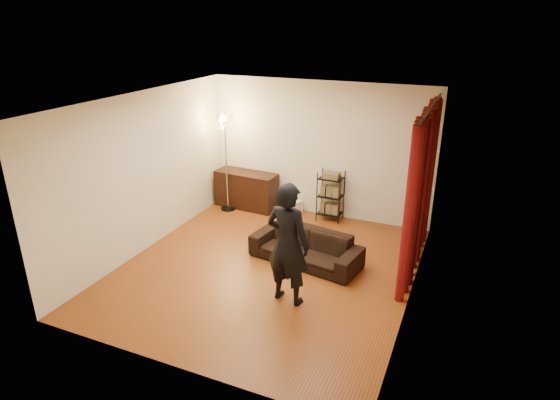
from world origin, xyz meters
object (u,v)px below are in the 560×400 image
at_px(wire_shelf, 330,196).
at_px(floor_lamp, 226,163).
at_px(sofa, 306,247).
at_px(storage_boxes, 292,206).
at_px(media_cabinet, 247,190).
at_px(person, 288,244).

distance_m(wire_shelf, floor_lamp, 2.22).
bearing_deg(sofa, wire_shelf, 104.93).
distance_m(storage_boxes, wire_shelf, 0.90).
relative_size(sofa, media_cabinet, 1.39).
distance_m(sofa, storage_boxes, 2.09).
relative_size(sofa, wire_shelf, 1.82).
bearing_deg(wire_shelf, person, -78.58).
relative_size(media_cabinet, storage_boxes, 3.96).
height_order(person, wire_shelf, person).
xyz_separation_m(person, media_cabinet, (-2.15, 2.92, -0.51)).
relative_size(sofa, storage_boxes, 5.51).
xyz_separation_m(sofa, storage_boxes, (-0.97, 1.85, -0.13)).
xyz_separation_m(media_cabinet, wire_shelf, (1.83, 0.05, 0.12)).
bearing_deg(person, sofa, -74.15).
relative_size(media_cabinet, floor_lamp, 0.64).
distance_m(person, wire_shelf, 3.01).
relative_size(wire_shelf, floor_lamp, 0.49).
bearing_deg(floor_lamp, media_cabinet, 42.95).
height_order(person, floor_lamp, floor_lamp).
bearing_deg(media_cabinet, person, -49.38).
bearing_deg(sofa, floor_lamp, 157.18).
height_order(media_cabinet, floor_lamp, floor_lamp).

